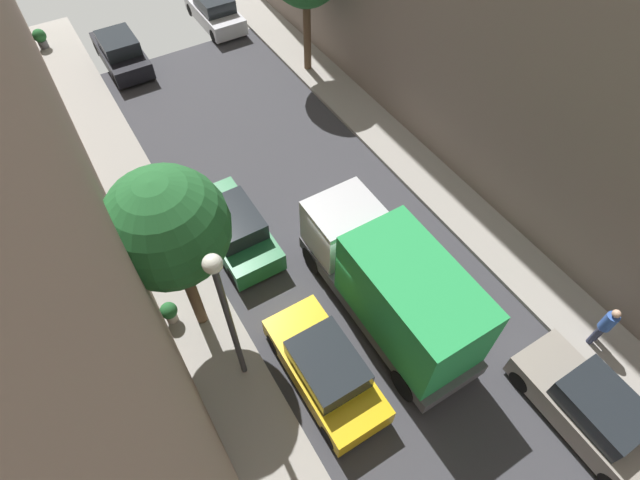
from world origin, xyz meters
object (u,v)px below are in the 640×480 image
Objects in this scene: parked_car_right_2 at (215,11)px; street_tree_2 at (167,229)px; lamp_post at (225,306)px; pedestrian at (605,325)px; parked_car_left_4 at (121,52)px; delivery_truck at (392,286)px; parked_car_left_3 at (235,228)px; parked_car_left_2 at (325,368)px; parked_car_right_1 at (591,410)px; potted_plant_0 at (40,37)px; potted_plant_2 at (169,312)px.

street_tree_2 is (-7.68, -16.22, 3.88)m from parked_car_right_2.
pedestrian is at bearing -26.09° from lamp_post.
parked_car_left_4 and parked_car_right_2 have the same top height.
parked_car_left_3 is at bearing 117.63° from delivery_truck.
parked_car_left_2 is 5.75m from street_tree_2.
parked_car_right_2 is 0.75× the size of lamp_post.
parked_car_right_2 is 2.44× the size of pedestrian.
lamp_post is (-7.30, 6.02, 3.10)m from parked_car_right_1.
pedestrian is (2.08, -23.00, 0.35)m from parked_car_right_2.
parked_car_right_1 is 0.64× the size of delivery_truck.
parked_car_left_3 is at bearing 129.39° from pedestrian.
street_tree_2 reaches higher than parked_car_left_3.
parked_car_left_3 is at bearing 67.19° from lamp_post.
parked_car_right_2 is (5.40, 1.23, 0.00)m from parked_car_left_4.
parked_car_left_2 reaches higher than potted_plant_0.
potted_plant_2 is (-0.08, -17.98, -0.06)m from potted_plant_0.
street_tree_2 is (-7.68, 8.20, 3.88)m from parked_car_right_1.
parked_car_left_2 is 5.20× the size of potted_plant_2.
parked_car_left_4 is 15.65m from street_tree_2.
potted_plant_0 is at bearing 112.57° from pedestrian.
lamp_post is at bearing -80.09° from street_tree_2.
parked_car_left_4 is 14.85m from potted_plant_2.
parked_car_left_3 is 11.80m from pedestrian.
parked_car_right_2 is 0.70× the size of street_tree_2.
parked_car_right_2 is 0.64× the size of delivery_truck.
lamp_post reaches higher than parked_car_left_3.
parked_car_left_2 is 0.70× the size of street_tree_2.
parked_car_right_1 is (5.40, -23.19, 0.00)m from parked_car_left_4.
pedestrian reaches higher than parked_car_right_1.
street_tree_2 reaches higher than parked_car_right_1.
street_tree_2 is at bearing 99.91° from lamp_post.
lamp_post reaches higher than parked_car_right_1.
parked_car_left_3 is 14.90m from parked_car_right_2.
parked_car_left_4 reaches higher than potted_plant_0.
parked_car_right_1 is 27.94m from potted_plant_0.
parked_car_right_1 is at bearing -39.50° from lamp_post.
potted_plant_0 is (-8.40, 26.64, -0.05)m from parked_car_right_1.
parked_car_right_2 is at bearing 68.36° from lamp_post.
pedestrian is at bearing -50.61° from parked_car_left_3.
parked_car_left_4 is 5.54m from parked_car_right_2.
parked_car_left_4 is at bearing -49.03° from potted_plant_0.
parked_car_left_2 is 5.91m from parked_car_left_3.
street_tree_2 is at bearing -87.76° from potted_plant_0.
parked_car_right_2 reaches higher than potted_plant_2.
lamp_post is (1.10, -20.63, 3.15)m from potted_plant_0.
parked_car_left_2 is 1.00× the size of parked_car_right_1.
potted_plant_0 is (-3.00, 22.02, -0.05)m from parked_car_left_2.
lamp_post is (-9.38, 4.59, 2.75)m from pedestrian.
parked_car_right_2 is (5.40, 19.80, 0.00)m from parked_car_left_2.
delivery_truck is 3.84× the size of pedestrian.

